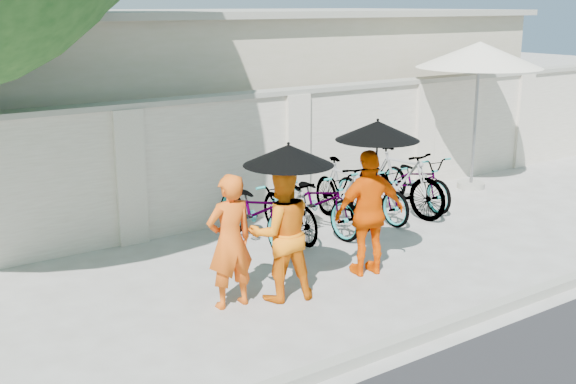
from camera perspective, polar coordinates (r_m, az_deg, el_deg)
ground at (r=8.96m, az=1.81°, el=-7.98°), size 80.00×80.00×0.00m
kerb at (r=7.77m, az=9.53°, el=-11.41°), size 40.00×0.16×0.12m
compound_wall at (r=11.74m, az=-3.66°, el=2.59°), size 20.00×0.30×2.00m
building_behind at (r=15.40m, az=-7.99°, el=7.62°), size 14.00×6.00×3.20m
monk_left at (r=8.35m, az=-4.61°, el=-3.90°), size 0.59×0.40×1.60m
monk_center at (r=8.54m, az=-0.55°, el=-3.26°), size 0.94×0.82×1.65m
parasol_center at (r=8.26m, az=0.03°, el=2.95°), size 1.05×1.05×0.96m
monk_right at (r=9.38m, az=6.46°, el=-1.66°), size 1.04×0.61×1.66m
parasol_right at (r=9.09m, az=7.09°, el=4.84°), size 1.06×1.06×1.10m
patio_umbrella at (r=14.00m, az=14.88°, el=10.32°), size 2.48×2.48×2.78m
bike_0 at (r=10.55m, az=-2.50°, el=-1.49°), size 0.71×1.98×1.04m
bike_1 at (r=10.84m, az=0.11°, el=-1.26°), size 0.57×1.61×0.95m
bike_2 at (r=11.17m, az=2.45°, el=-0.68°), size 0.76×1.92×0.99m
bike_3 at (r=11.58m, az=4.40°, el=-0.02°), size 0.72×1.80×1.05m
bike_4 at (r=11.92m, az=6.65°, el=0.03°), size 0.63×1.76×0.92m
bike_5 at (r=12.23m, az=8.83°, el=0.85°), size 0.76×1.94×1.14m
bike_6 at (r=12.76m, az=10.14°, el=0.91°), size 0.79×1.83×0.94m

